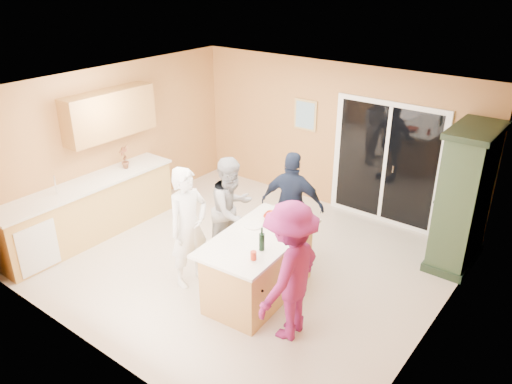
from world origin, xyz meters
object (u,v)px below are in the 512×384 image
Objects in this scene: woman_grey at (232,210)px; woman_white at (189,228)px; woman_navy at (292,205)px; kitchen_island at (259,268)px; woman_magenta at (290,272)px; green_hutch at (464,200)px.

woman_white is at bearing 178.27° from woman_grey.
woman_white is at bearing 49.21° from woman_navy.
woman_magenta is at bearing -31.65° from kitchen_island.
kitchen_island is 0.94m from woman_magenta.
woman_white is at bearing -135.08° from green_hutch.
woman_magenta is (0.74, -0.38, 0.44)m from kitchen_island.
woman_white is 1.04× the size of woman_navy.
woman_navy is (0.69, 1.48, -0.04)m from woman_white.
woman_grey is at bearing 1.05° from woman_white.
woman_magenta is at bearing -115.61° from woman_grey.
woman_white is (-0.94, -0.32, 0.43)m from kitchen_island.
woman_navy is at bearing -151.32° from woman_magenta.
kitchen_island is 1.08m from woman_white.
kitchen_island is at bearing -126.89° from green_hutch.
woman_grey is at bearing -144.33° from green_hutch.
woman_white reaches higher than woman_grey.
green_hutch is 1.28× the size of woman_navy.
green_hutch reaches higher than woman_magenta.
green_hutch is at bearing 48.97° from kitchen_island.
woman_white reaches higher than woman_navy.
woman_white is at bearing -165.05° from kitchen_island.
green_hutch is at bearing -51.13° from woman_grey.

